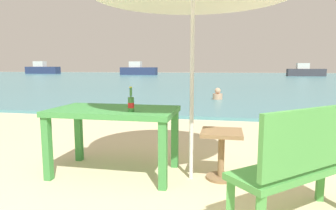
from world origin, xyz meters
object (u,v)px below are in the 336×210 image
at_px(side_table_wood, 221,148).
at_px(swimmer_person, 218,95).
at_px(bench_green_left, 306,160).
at_px(boat_cargo_ship, 42,69).
at_px(boat_tanker, 305,71).
at_px(beer_bottle_amber, 131,103).
at_px(boat_sailboat, 138,70).
at_px(picnic_table_green, 114,118).

xyz_separation_m(side_table_wood, swimmer_person, (-0.25, 7.22, -0.11)).
distance_m(bench_green_left, boat_cargo_ship, 51.21).
distance_m(bench_green_left, swimmer_person, 8.14).
bearing_deg(boat_tanker, bench_green_left, -103.90).
bearing_deg(beer_bottle_amber, side_table_wood, 15.21).
bearing_deg(beer_bottle_amber, boat_sailboat, 107.14).
xyz_separation_m(boat_tanker, boat_cargo_ship, (-39.63, 4.84, 0.16)).
distance_m(swimmer_person, boat_tanker, 29.75).
relative_size(beer_bottle_amber, swimmer_person, 0.65).
bearing_deg(boat_sailboat, picnic_table_green, -73.16).
bearing_deg(bench_green_left, beer_bottle_amber, 158.69).
relative_size(swimmer_person, boat_cargo_ship, 0.07).
height_order(beer_bottle_amber, side_table_wood, beer_bottle_amber).
relative_size(picnic_table_green, bench_green_left, 1.23).
xyz_separation_m(side_table_wood, bench_green_left, (0.63, -0.87, 0.19)).
bearing_deg(boat_tanker, side_table_wood, -105.19).
distance_m(beer_bottle_amber, boat_sailboat, 38.48).
relative_size(swimmer_person, boat_tanker, 0.09).
distance_m(picnic_table_green, boat_tanker, 36.96).
height_order(side_table_wood, boat_sailboat, boat_sailboat).
distance_m(beer_bottle_amber, bench_green_left, 1.72).
height_order(side_table_wood, boat_cargo_ship, boat_cargo_ship).
xyz_separation_m(bench_green_left, boat_tanker, (8.95, 36.16, 0.11)).
xyz_separation_m(beer_bottle_amber, bench_green_left, (1.57, -0.61, -0.31)).
bearing_deg(boat_sailboat, swimmer_person, -67.68).
height_order(side_table_wood, boat_tanker, boat_tanker).
bearing_deg(picnic_table_green, bench_green_left, -23.68).
bearing_deg(side_table_wood, bench_green_left, -53.85).
bearing_deg(boat_cargo_ship, picnic_table_green, -54.34).
distance_m(picnic_table_green, swimmer_person, 7.35).
xyz_separation_m(side_table_wood, boat_cargo_ship, (-30.04, 40.13, 0.46)).
relative_size(beer_bottle_amber, boat_cargo_ship, 0.05).
bearing_deg(side_table_wood, picnic_table_green, -177.06).
bearing_deg(picnic_table_green, boat_sailboat, 106.84).
bearing_deg(picnic_table_green, boat_tanker, 73.03).
xyz_separation_m(beer_bottle_amber, boat_cargo_ship, (-29.11, 40.38, -0.04)).
distance_m(side_table_wood, swimmer_person, 7.22).
bearing_deg(swimmer_person, boat_tanker, 70.69).
bearing_deg(boat_cargo_ship, bench_green_left, -53.19).
relative_size(picnic_table_green, beer_bottle_amber, 5.28).
bearing_deg(beer_bottle_amber, swimmer_person, 84.77).
height_order(beer_bottle_amber, boat_cargo_ship, boat_cargo_ship).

